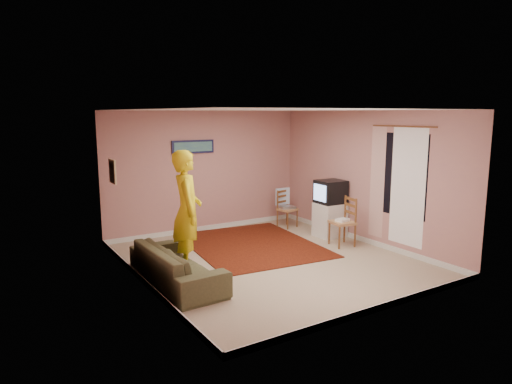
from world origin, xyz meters
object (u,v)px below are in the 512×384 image
chair_a (287,205)px  chair_b (343,216)px  tv_cabinet (330,220)px  person (187,211)px  crt_tv (330,192)px  sofa (177,265)px

chair_a → chair_b: bearing=-101.7°
tv_cabinet → person: 3.43m
crt_tv → person: (-3.34, -0.35, 0.04)m
chair_b → sofa: 3.51m
person → chair_a: bearing=-45.9°
crt_tv → person: size_ratio=0.29×
sofa → person: (0.40, 0.48, 0.70)m
crt_tv → chair_b: crt_tv is taller
sofa → person: 0.94m
chair_b → sofa: size_ratio=0.26×
crt_tv → chair_a: size_ratio=1.27×
chair_b → person: person is taller
person → sofa: bearing=159.0°
chair_a → person: person is taller
crt_tv → chair_a: bearing=106.9°
sofa → person: bearing=-41.5°
chair_a → sofa: (-3.46, -1.94, -0.22)m
chair_a → sofa: bearing=-163.6°
crt_tv → chair_b: 0.78m
crt_tv → chair_a: 1.23m
chair_b → chair_a: bearing=-168.6°
tv_cabinet → crt_tv: (-0.01, 0.00, 0.59)m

